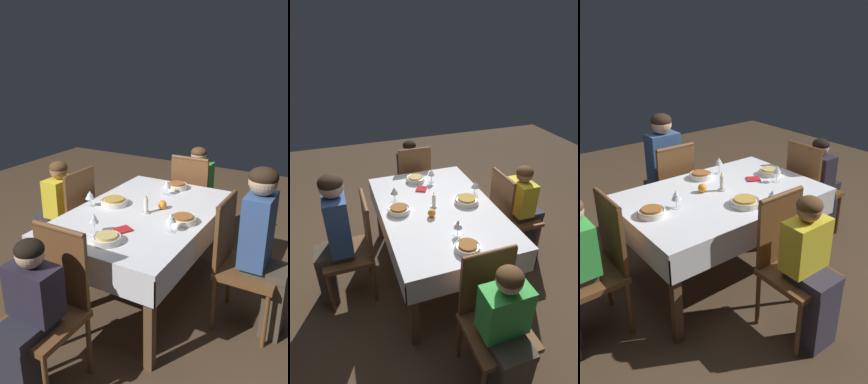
# 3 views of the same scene
# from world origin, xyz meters

# --- Properties ---
(ground_plane) EXTENTS (8.00, 8.00, 0.00)m
(ground_plane) POSITION_xyz_m (0.00, 0.00, 0.00)
(ground_plane) COLOR #4C3826
(dining_table) EXTENTS (1.59, 1.04, 0.74)m
(dining_table) POSITION_xyz_m (0.00, 0.00, 0.66)
(dining_table) COLOR silver
(dining_table) RESTS_ON ground_plane
(chair_south) EXTENTS (0.42, 0.43, 0.98)m
(chair_south) POSITION_xyz_m (0.01, -0.78, 0.53)
(chair_south) COLOR brown
(chair_south) RESTS_ON ground_plane
(chair_west) EXTENTS (0.43, 0.42, 0.98)m
(chair_west) POSITION_xyz_m (-1.05, 0.05, 0.53)
(chair_west) COLOR brown
(chair_west) RESTS_ON ground_plane
(chair_east) EXTENTS (0.43, 0.42, 0.98)m
(chair_east) POSITION_xyz_m (1.05, 0.01, 0.53)
(chair_east) COLOR brown
(chair_east) RESTS_ON ground_plane
(chair_north) EXTENTS (0.42, 0.43, 0.98)m
(chair_north) POSITION_xyz_m (0.01, 0.78, 0.53)
(chair_north) COLOR brown
(chair_north) RESTS_ON ground_plane
(person_adult_denim) EXTENTS (0.30, 0.34, 1.23)m
(person_adult_denim) POSITION_xyz_m (0.01, -0.93, 0.70)
(person_adult_denim) COLOR #4C4233
(person_adult_denim) RESTS_ON ground_plane
(person_child_dark) EXTENTS (0.33, 0.30, 0.99)m
(person_child_dark) POSITION_xyz_m (-1.23, 0.05, 0.55)
(person_child_dark) COLOR #282833
(person_child_dark) RESTS_ON ground_plane
(person_child_yellow) EXTENTS (0.30, 0.33, 1.03)m
(person_child_yellow) POSITION_xyz_m (0.01, 0.95, 0.57)
(person_child_yellow) COLOR #383342
(person_child_yellow) RESTS_ON ground_plane
(bowl_south) EXTENTS (0.20, 0.20, 0.06)m
(bowl_south) POSITION_xyz_m (-0.05, -0.36, 0.77)
(bowl_south) COLOR silver
(bowl_south) RESTS_ON dining_table
(wine_glass_south) EXTENTS (0.07, 0.07, 0.15)m
(wine_glass_south) POSITION_xyz_m (-0.24, -0.35, 0.85)
(wine_glass_south) COLOR white
(wine_glass_south) RESTS_ON dining_table
(bowl_west) EXTENTS (0.20, 0.20, 0.06)m
(bowl_west) POSITION_xyz_m (-0.58, -0.05, 0.77)
(bowl_west) COLOR silver
(bowl_west) RESTS_ON dining_table
(wine_glass_west) EXTENTS (0.07, 0.07, 0.15)m
(wine_glass_west) POSITION_xyz_m (-0.51, 0.11, 0.85)
(wine_glass_west) COLOR white
(wine_glass_west) RESTS_ON dining_table
(bowl_east) EXTENTS (0.20, 0.20, 0.06)m
(bowl_east) POSITION_xyz_m (0.62, 0.01, 0.77)
(bowl_east) COLOR silver
(bowl_east) RESTS_ON dining_table
(wine_glass_east) EXTENTS (0.07, 0.07, 0.14)m
(wine_glass_east) POSITION_xyz_m (0.42, 0.01, 0.84)
(wine_glass_east) COLOR white
(wine_glass_east) RESTS_ON dining_table
(bowl_north) EXTENTS (0.23, 0.23, 0.06)m
(bowl_north) POSITION_xyz_m (0.00, 0.29, 0.77)
(bowl_north) COLOR silver
(bowl_north) RESTS_ON dining_table
(wine_glass_north) EXTENTS (0.08, 0.08, 0.14)m
(wine_glass_north) POSITION_xyz_m (-0.13, 0.43, 0.84)
(wine_glass_north) COLOR white
(wine_glass_north) RESTS_ON dining_table
(candle_centerpiece) EXTENTS (0.06, 0.06, 0.15)m
(candle_centerpiece) POSITION_xyz_m (-0.03, -0.03, 0.80)
(candle_centerpiece) COLOR beige
(candle_centerpiece) RESTS_ON dining_table
(orange_fruit) EXTENTS (0.07, 0.07, 0.07)m
(orange_fruit) POSITION_xyz_m (0.11, -0.10, 0.78)
(orange_fruit) COLOR orange
(orange_fruit) RESTS_ON dining_table
(napkin_red_folded) EXTENTS (0.15, 0.14, 0.01)m
(napkin_red_folded) POSITION_xyz_m (-0.38, -0.04, 0.75)
(napkin_red_folded) COLOR red
(napkin_red_folded) RESTS_ON dining_table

